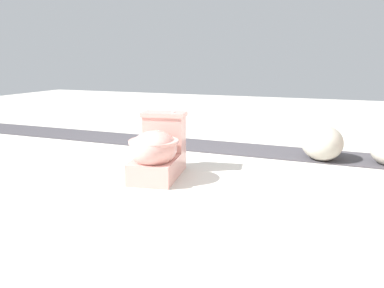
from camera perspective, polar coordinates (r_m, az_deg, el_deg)
name	(u,v)px	position (r m, az deg, el deg)	size (l,w,h in m)	color
ground_plane	(162,179)	(3.05, -4.57, -5.29)	(14.00, 14.00, 0.00)	beige
gravel_strip	(254,150)	(4.00, 9.49, -0.94)	(0.56, 8.00, 0.01)	#423F44
toilet	(157,151)	(3.05, -5.29, -1.02)	(0.68, 0.47, 0.52)	#E09E93
boulder_near	(322,143)	(3.76, 19.22, 0.17)	(0.43, 0.38, 0.34)	#ADA899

